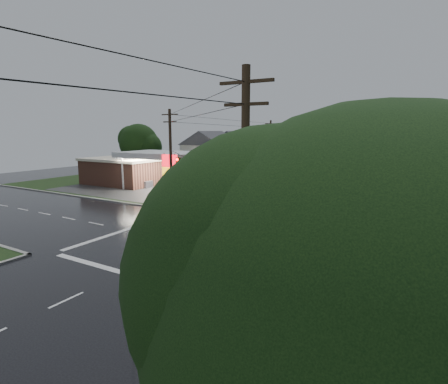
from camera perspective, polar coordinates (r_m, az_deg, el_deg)
The scene contains 17 objects.
ground at distance 27.80m, azimuth -5.41°, elevation -8.16°, with size 120.00×120.00×0.00m, color black.
grass_nw at distance 63.58m, azimuth -10.79°, elevation 2.03°, with size 36.00×36.00×0.08m, color black.
gas_station at distance 58.50m, azimuth -14.69°, elevation 3.67°, with size 26.20×18.00×5.60m.
pylon_sign at distance 41.41m, azimuth -8.84°, elevation 3.45°, with size 2.00×0.35×6.00m.
utility_pole_nw at distance 39.85m, azimuth -8.69°, elevation 5.67°, with size 2.20×0.32×11.00m.
utility_pole_se at distance 13.64m, azimuth 3.40°, elevation -2.36°, with size 2.20×0.32×11.00m.
utility_pole_n at distance 64.52m, azimuth 7.54°, elevation 7.07°, with size 2.20×0.32×10.50m.
traffic_signals at distance 26.48m, azimuth -5.63°, elevation 5.27°, with size 26.87×26.87×1.47m.
house_near at distance 68.12m, azimuth -2.11°, elevation 6.41°, with size 11.05×8.48×8.60m.
house_far at distance 78.97m, azimuth 1.98°, elevation 6.89°, with size 11.05×8.48×8.60m.
tree_nw_behind at distance 71.29m, azimuth -13.63°, elevation 7.72°, with size 8.93×7.60×10.00m.
tree_ne_near at distance 43.51m, azimuth 28.55°, elevation 4.72°, with size 7.99×6.80×8.98m.
tree_ne_far at distance 55.46m, azimuth 32.18°, elevation 5.92°, with size 8.46×7.20×9.80m.
tree_se at distance 6.20m, azimuth 24.35°, elevation -20.63°, with size 8.22×7.00×9.08m.
car_north at distance 41.26m, azimuth 6.46°, elevation -1.10°, with size 1.59×4.56×1.50m, color black.
car_crossing at distance 27.38m, azimuth -1.00°, elevation -6.80°, with size 1.73×4.30×1.47m, color slate.
car_pump at distance 51.60m, azimuth -9.19°, elevation 1.03°, with size 2.03×5.00×1.45m, color #4F121B.
Camera 1 is at (15.52, -21.38, 8.63)m, focal length 28.00 mm.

